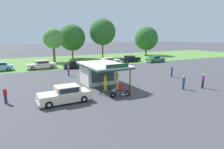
{
  "coord_description": "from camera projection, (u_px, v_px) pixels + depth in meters",
  "views": [
    {
      "loc": [
        -11.65,
        -18.53,
        6.21
      ],
      "look_at": [
        -0.54,
        2.85,
        1.4
      ],
      "focal_mm": 31.23,
      "sensor_mm": 36.0,
      "label": 1
    }
  ],
  "objects": [
    {
      "name": "ground_plane",
      "position": [
        127.0,
        90.0,
        22.61
      ],
      "size": [
        300.0,
        300.0,
        0.0
      ],
      "primitive_type": "plane",
      "color": "#424247"
    },
    {
      "name": "bystander_strolling_foreground",
      "position": [
        184.0,
        82.0,
        22.84
      ],
      "size": [
        0.34,
        0.34,
        1.63
      ],
      "color": "#2D3351",
      "rests_on": "ground"
    },
    {
      "name": "parked_car_back_row_centre_left",
      "position": [
        42.0,
        65.0,
        37.1
      ],
      "size": [
        5.59,
        2.26,
        1.58
      ],
      "color": "beige",
      "rests_on": "ground"
    },
    {
      "name": "grass_verge_strip",
      "position": [
        64.0,
        61.0,
        48.71
      ],
      "size": [
        120.0,
        24.0,
        0.01
      ],
      "primitive_type": "cube",
      "color": "#56843D",
      "rests_on": "ground"
    },
    {
      "name": "service_station_kiosk",
      "position": [
        99.0,
        71.0,
        25.33
      ],
      "size": [
        4.6,
        7.35,
        3.25
      ],
      "color": "silver",
      "rests_on": "ground"
    },
    {
      "name": "bystander_admiring_sedan",
      "position": [
        5.0,
        95.0,
        18.03
      ],
      "size": [
        0.34,
        0.34,
        1.56
      ],
      "color": "#2D3351",
      "rests_on": "ground"
    },
    {
      "name": "tree_oak_far_right",
      "position": [
        103.0,
        32.0,
        54.29
      ],
      "size": [
        7.31,
        7.31,
        10.89
      ],
      "color": "brown",
      "rests_on": "ground"
    },
    {
      "name": "featured_classic_sedan",
      "position": [
        65.0,
        95.0,
        18.35
      ],
      "size": [
        4.97,
        2.12,
        1.6
      ],
      "color": "beige",
      "rests_on": "ground"
    },
    {
      "name": "bystander_standing_back_lot",
      "position": [
        68.0,
        70.0,
        30.6
      ],
      "size": [
        0.34,
        0.34,
        1.62
      ],
      "color": "#2D3351",
      "rests_on": "ground"
    },
    {
      "name": "parked_car_back_row_far_left",
      "position": [
        130.0,
        59.0,
        47.09
      ],
      "size": [
        5.3,
        2.29,
        1.48
      ],
      "color": "black",
      "rests_on": "ground"
    },
    {
      "name": "gas_pump_nearside",
      "position": [
        105.0,
        84.0,
        22.14
      ],
      "size": [
        0.44,
        0.44,
        1.89
      ],
      "color": "slate",
      "rests_on": "ground"
    },
    {
      "name": "tree_oak_right",
      "position": [
        146.0,
        39.0,
        62.66
      ],
      "size": [
        7.45,
        7.45,
        9.07
      ],
      "color": "brown",
      "rests_on": "ground"
    },
    {
      "name": "parked_car_back_row_centre_right",
      "position": [
        108.0,
        61.0,
        43.32
      ],
      "size": [
        5.72,
        2.51,
        1.42
      ],
      "color": "beige",
      "rests_on": "ground"
    },
    {
      "name": "gas_pump_offside",
      "position": [
        117.0,
        82.0,
        22.81
      ],
      "size": [
        0.44,
        0.44,
        1.98
      ],
      "color": "slate",
      "rests_on": "ground"
    },
    {
      "name": "bystander_leaning_by_kiosk",
      "position": [
        172.0,
        71.0,
        29.76
      ],
      "size": [
        0.34,
        0.34,
        1.65
      ],
      "color": "#2D3351",
      "rests_on": "ground"
    },
    {
      "name": "motorcycle_with_rider",
      "position": [
        121.0,
        91.0,
        19.9
      ],
      "size": [
        2.24,
        0.7,
        1.58
      ],
      "color": "black",
      "rests_on": "ground"
    },
    {
      "name": "bystander_chatting_near_pumps",
      "position": [
        203.0,
        81.0,
        23.29
      ],
      "size": [
        0.38,
        0.38,
        1.75
      ],
      "color": "black",
      "rests_on": "ground"
    },
    {
      "name": "parked_car_back_row_right",
      "position": [
        76.0,
        65.0,
        37.94
      ],
      "size": [
        5.28,
        2.04,
        1.41
      ],
      "color": "black",
      "rests_on": "ground"
    },
    {
      "name": "tree_oak_far_left",
      "position": [
        72.0,
        38.0,
        53.36
      ],
      "size": [
        7.2,
        7.2,
        9.29
      ],
      "color": "brown",
      "rests_on": "ground"
    },
    {
      "name": "tree_oak_distant_spare",
      "position": [
        53.0,
        39.0,
        46.04
      ],
      "size": [
        4.81,
        4.81,
        7.99
      ],
      "color": "brown",
      "rests_on": "ground"
    },
    {
      "name": "parked_car_back_row_centre",
      "position": [
        155.0,
        59.0,
        46.58
      ],
      "size": [
        5.08,
        2.2,
        1.5
      ],
      "color": "#2D844C",
      "rests_on": "ground"
    }
  ]
}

